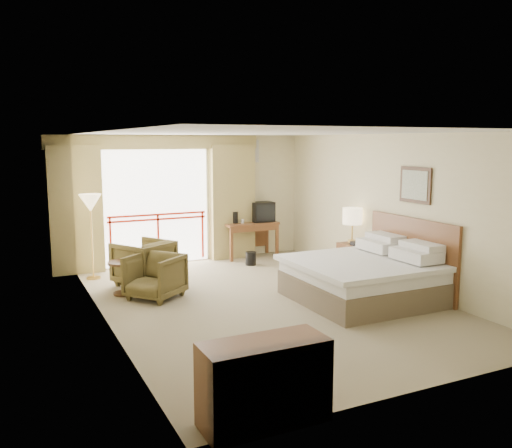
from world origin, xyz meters
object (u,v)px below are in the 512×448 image
table_lamp (352,217)px  wastebasket (251,258)px  desk (249,230)px  tv (262,212)px  armchair_near (155,298)px  dresser (264,383)px  bed (365,278)px  side_table (124,272)px  floor_lamp (90,206)px  armchair_far (144,285)px  nightstand (353,260)px

table_lamp → wastebasket: size_ratio=2.37×
table_lamp → desk: bearing=114.2°
table_lamp → tv: 2.46m
armchair_near → dresser: size_ratio=0.69×
bed → tv: bearing=89.7°
wastebasket → side_table: bearing=-159.6°
floor_lamp → desk: bearing=8.4°
side_table → desk: bearing=30.1°
armchair_far → armchair_near: armchair_far is taller
armchair_near → armchair_far: bearing=138.9°
armchair_far → floor_lamp: 1.79m
nightstand → armchair_near: nightstand is taller
side_table → dresser: (0.24, -4.82, 0.00)m
bed → floor_lamp: 5.14m
tv → dresser: size_ratio=0.42×
desk → armchair_far: bearing=-151.4°
tv → armchair_far: (-3.02, -1.31, -1.01)m
wastebasket → desk: bearing=67.9°
table_lamp → floor_lamp: size_ratio=0.41×
table_lamp → armchair_far: (-3.80, 1.02, -1.14)m
desk → bed: bearing=-84.0°
dresser → wastebasket: bearing=61.7°
bed → tv: (0.02, 3.81, 0.63)m
armchair_far → dresser: (-0.22, -5.29, 0.39)m
floor_lamp → dresser: floor_lamp is taller
desk → armchair_near: size_ratio=1.49×
nightstand → desk: 2.69m
wastebasket → floor_lamp: 3.41m
bed → table_lamp: table_lamp is taller
table_lamp → floor_lamp: bearing=157.5°
nightstand → dresser: (-4.02, -4.22, 0.08)m
table_lamp → armchair_near: size_ratio=0.82×
desk → floor_lamp: 3.60m
side_table → floor_lamp: floor_lamp is taller
bed → armchair_far: bearing=140.2°
desk → tv: 0.50m
armchair_far → floor_lamp: size_ratio=0.56×
bed → floor_lamp: bearing=138.1°
side_table → table_lamp: bearing=-7.4°
floor_lamp → wastebasket: bearing=-4.8°
table_lamp → side_table: bearing=172.6°
nightstand → armchair_far: 3.96m
armchair_near → side_table: (-0.41, 0.45, 0.39)m
armchair_near → dresser: (-0.17, -4.37, 0.39)m
table_lamp → armchair_near: 4.01m
nightstand → desk: size_ratio=0.52×
armchair_near → side_table: side_table is taller
armchair_far → armchair_near: size_ratio=1.10×
nightstand → armchair_near: 3.86m
desk → side_table: (-3.18, -1.84, -0.22)m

